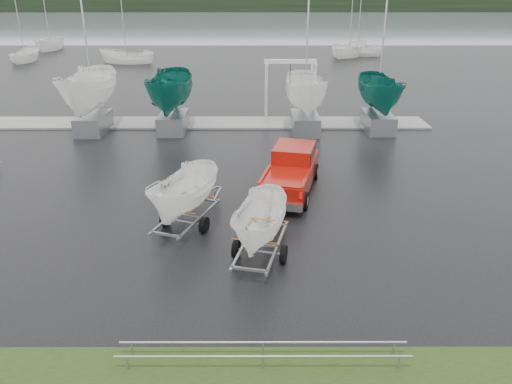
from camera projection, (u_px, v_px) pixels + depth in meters
name	position (u px, v px, depth m)	size (l,w,h in m)	color
ground_plane	(164.00, 203.00, 20.80)	(120.00, 120.00, 0.00)	black
lake	(238.00, 26.00, 113.22)	(300.00, 300.00, 0.00)	slate
dock	(197.00, 123.00, 32.79)	(30.00, 3.00, 0.12)	gray
treeline	(244.00, 3.00, 176.77)	(300.00, 8.00, 6.00)	black
pickup_truck	(291.00, 169.00, 21.89)	(3.04, 5.74, 1.82)	#910F07
trailer_hitched	(261.00, 189.00, 15.72)	(1.97, 3.77, 4.52)	gray
trailer_parked	(183.00, 160.00, 17.73)	(2.30, 3.79, 4.86)	gray
boat_hoist	(290.00, 83.00, 31.80)	(3.30, 2.18, 4.12)	silver
keelboat_0	(86.00, 60.00, 29.30)	(2.72, 3.20, 10.90)	gray
keelboat_1	(169.00, 64.00, 29.59)	(2.57, 3.20, 7.93)	gray
keelboat_2	(307.00, 68.00, 29.50)	(2.43, 3.20, 10.60)	gray
keelboat_3	(383.00, 71.00, 29.86)	(2.32, 3.20, 10.49)	gray
mast_rack_2	(263.00, 349.00, 11.89)	(7.00, 0.56, 0.06)	gray
moored_boat_0	(26.00, 62.00, 59.72)	(2.39, 2.46, 11.11)	white
moored_boat_1	(127.00, 63.00, 58.45)	(2.99, 2.93, 11.34)	white
moored_boat_2	(357.00, 56.00, 64.72)	(2.97, 2.92, 11.16)	white
moored_boat_3	(349.00, 57.00, 64.08)	(4.04, 4.06, 11.81)	white
moored_boat_4	(51.00, 50.00, 70.68)	(2.79, 2.86, 11.62)	white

